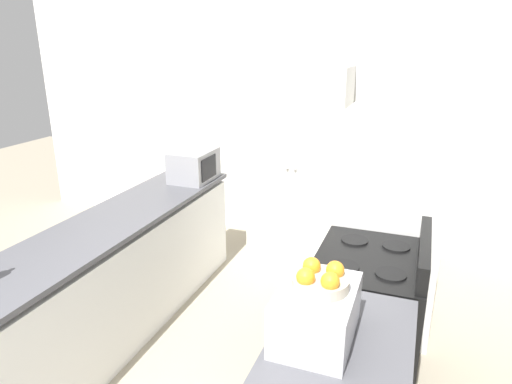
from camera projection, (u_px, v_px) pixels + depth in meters
wall_back at (310, 123)px, 4.80m from camera, size 7.00×0.06×2.60m
counter_left at (120, 275)px, 3.46m from camera, size 0.60×2.67×0.91m
pantry_cabinet at (299, 162)px, 4.65m from camera, size 0.95×0.54×1.91m
stove at (366, 321)px, 2.86m from camera, size 0.66×0.79×1.07m
refrigerator at (390, 221)px, 3.44m from camera, size 0.75×0.74×1.68m
microwave at (194, 165)px, 4.16m from camera, size 0.34×0.45×0.28m
toaster_oven at (316, 314)px, 1.95m from camera, size 0.32×0.44×0.24m
fruit_bowl at (320, 279)px, 1.91m from camera, size 0.24×0.24×0.11m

